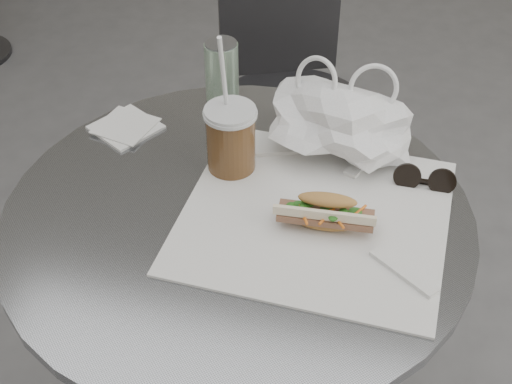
% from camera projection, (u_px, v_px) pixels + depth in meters
% --- Properties ---
extents(cafe_table, '(0.76, 0.76, 0.74)m').
position_uv_depth(cafe_table, '(240.00, 321.00, 1.32)').
color(cafe_table, slate).
rests_on(cafe_table, ground).
extents(chair_far, '(0.43, 0.45, 0.76)m').
position_uv_depth(chair_far, '(287.00, 144.00, 1.95)').
color(chair_far, '#303032').
rests_on(chair_far, ground).
extents(sandwich_paper, '(0.42, 0.40, 0.00)m').
position_uv_depth(sandwich_paper, '(315.00, 215.00, 1.13)').
color(sandwich_paper, white).
rests_on(sandwich_paper, cafe_table).
extents(banh_mi, '(0.19, 0.09, 0.06)m').
position_uv_depth(banh_mi, '(326.00, 212.00, 1.09)').
color(banh_mi, '#B68444').
rests_on(banh_mi, sandwich_paper).
extents(iced_coffee, '(0.09, 0.09, 0.26)m').
position_uv_depth(iced_coffee, '(231.00, 138.00, 1.19)').
color(iced_coffee, brown).
rests_on(iced_coffee, cafe_table).
extents(sunglasses, '(0.10, 0.02, 0.05)m').
position_uv_depth(sunglasses, '(424.00, 180.00, 1.18)').
color(sunglasses, black).
rests_on(sunglasses, cafe_table).
extents(plastic_bag, '(0.26, 0.21, 0.12)m').
position_uv_depth(plastic_bag, '(340.00, 122.00, 1.23)').
color(plastic_bag, white).
rests_on(plastic_bag, cafe_table).
extents(napkin_stack, '(0.14, 0.14, 0.01)m').
position_uv_depth(napkin_stack, '(126.00, 127.00, 1.32)').
color(napkin_stack, white).
rests_on(napkin_stack, cafe_table).
extents(drink_can, '(0.06, 0.06, 0.12)m').
position_uv_depth(drink_can, '(222.00, 71.00, 1.36)').
color(drink_can, '#4F8754').
rests_on(drink_can, cafe_table).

